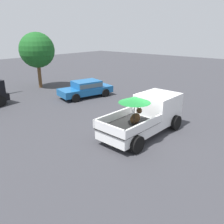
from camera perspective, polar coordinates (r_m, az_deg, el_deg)
ground_plane at (r=12.26m, az=7.36°, el=-5.41°), size 80.00×80.00×0.00m
pickup_truck_main at (r=12.20m, az=8.75°, el=-0.58°), size 5.13×2.43×2.30m
parked_sedan_near at (r=19.01m, az=-6.43°, el=5.90°), size 4.60×2.77×1.33m
tree_by_lot at (r=22.93m, az=-18.01°, el=14.28°), size 3.19×3.19×5.08m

